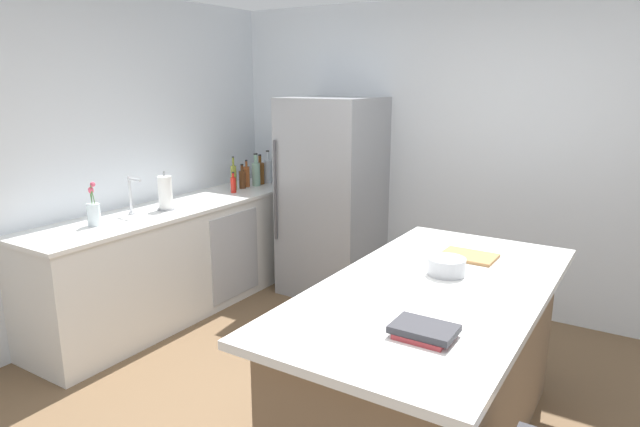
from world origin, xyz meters
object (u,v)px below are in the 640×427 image
object	(u,v)px
syrup_bottle	(242,179)
cookbook_stack	(424,331)
refrigerator	(332,197)
mixing_bowl	(446,266)
cutting_board	(469,256)
kitchen_island	(430,368)
paper_towel_roll	(165,193)
vinegar_bottle	(247,176)
soda_bottle	(268,170)
hot_sauce_bottle	(233,184)
whiskey_bottle	(260,173)
olive_oil_bottle	(234,177)
gin_bottle	(256,173)
sink_faucet	(131,195)
flower_vase	(94,212)

from	to	relation	value
syrup_bottle	cookbook_stack	xyz separation A→B (m)	(2.66, -2.04, -0.06)
refrigerator	cookbook_stack	distance (m)	2.87
mixing_bowl	cutting_board	xyz separation A→B (m)	(0.01, 0.34, -0.04)
kitchen_island	paper_towel_roll	bearing A→B (deg)	169.10
vinegar_bottle	cutting_board	distance (m)	2.72
soda_bottle	syrup_bottle	xyz separation A→B (m)	(-0.02, -0.37, -0.03)
hot_sauce_bottle	kitchen_island	bearing A→B (deg)	-27.78
whiskey_bottle	mixing_bowl	distance (m)	2.93
vinegar_bottle	refrigerator	bearing A→B (deg)	7.99
cookbook_stack	olive_oil_bottle	bearing A→B (deg)	144.16
refrigerator	syrup_bottle	bearing A→B (deg)	-166.54
gin_bottle	cutting_board	world-z (taller)	gin_bottle
sink_faucet	cookbook_stack	bearing A→B (deg)	-15.95
refrigerator	kitchen_island	bearing A→B (deg)	-46.31
refrigerator	syrup_bottle	world-z (taller)	refrigerator
vinegar_bottle	kitchen_island	bearing A→B (deg)	-31.96
syrup_bottle	hot_sauce_bottle	distance (m)	0.21
flower_vase	syrup_bottle	bearing A→B (deg)	89.91
olive_oil_bottle	cutting_board	world-z (taller)	olive_oil_bottle
refrigerator	soda_bottle	distance (m)	0.88
sink_faucet	vinegar_bottle	distance (m)	1.35
kitchen_island	soda_bottle	distance (m)	3.14
refrigerator	cutting_board	distance (m)	1.99
olive_oil_bottle	cookbook_stack	size ratio (longest dim) A/B	1.25
refrigerator	cutting_board	world-z (taller)	refrigerator
hot_sauce_bottle	soda_bottle	bearing A→B (deg)	93.66
kitchen_island	gin_bottle	distance (m)	3.03
refrigerator	gin_bottle	size ratio (longest dim) A/B	5.59
kitchen_island	vinegar_bottle	size ratio (longest dim) A/B	7.83
hot_sauce_bottle	mixing_bowl	xyz separation A→B (m)	(2.43, -1.09, -0.02)
refrigerator	hot_sauce_bottle	xyz separation A→B (m)	(-0.82, -0.41, 0.10)
paper_towel_roll	whiskey_bottle	distance (m)	1.29
hot_sauce_bottle	cookbook_stack	bearing A→B (deg)	-35.26
soda_bottle	gin_bottle	world-z (taller)	soda_bottle
whiskey_bottle	cutting_board	size ratio (longest dim) A/B	0.95
whiskey_bottle	hot_sauce_bottle	size ratio (longest dim) A/B	1.53
refrigerator	soda_bottle	bearing A→B (deg)	169.28
olive_oil_bottle	cutting_board	size ratio (longest dim) A/B	1.03
paper_towel_roll	hot_sauce_bottle	xyz separation A→B (m)	(0.00, 0.81, -0.06)
paper_towel_roll	cutting_board	xyz separation A→B (m)	(2.44, 0.07, -0.12)
flower_vase	cutting_board	xyz separation A→B (m)	(2.50, 0.69, -0.08)
flower_vase	cutting_board	size ratio (longest dim) A/B	1.02
sink_faucet	syrup_bottle	bearing A→B (deg)	88.60
olive_oil_bottle	hot_sauce_bottle	bearing A→B (deg)	-51.37
whiskey_bottle	gin_bottle	bearing A→B (deg)	-75.11
flower_vase	hot_sauce_bottle	distance (m)	1.43
flower_vase	whiskey_bottle	distance (m)	1.90
whiskey_bottle	olive_oil_bottle	size ratio (longest dim) A/B	0.93
syrup_bottle	olive_oil_bottle	bearing A→B (deg)	-97.82
cutting_board	mixing_bowl	bearing A→B (deg)	-92.07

